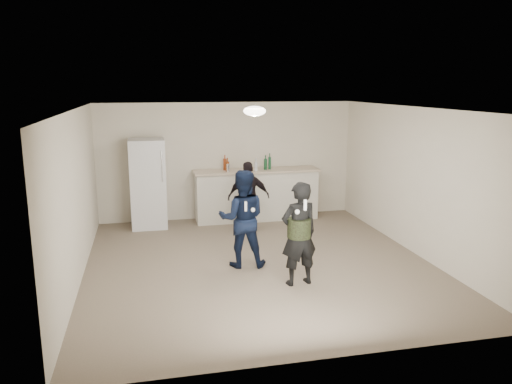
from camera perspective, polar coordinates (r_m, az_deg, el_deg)
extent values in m
plane|color=#6B5B4C|center=(8.25, 0.31, -8.12)|extent=(6.00, 6.00, 0.00)
plane|color=silver|center=(7.75, 0.33, 9.50)|extent=(6.00, 6.00, 0.00)
plane|color=beige|center=(10.80, -3.25, 3.58)|extent=(6.00, 0.00, 6.00)
plane|color=beige|center=(5.12, 7.89, -6.30)|extent=(6.00, 0.00, 6.00)
plane|color=beige|center=(7.78, -19.84, -0.52)|extent=(0.00, 6.00, 6.00)
plane|color=beige|center=(8.92, 17.81, 1.18)|extent=(0.00, 6.00, 6.00)
cube|color=beige|center=(10.72, 0.05, -0.41)|extent=(2.60, 0.56, 1.05)
cube|color=#C1AC95|center=(10.62, 0.05, 2.47)|extent=(2.68, 0.64, 0.04)
cube|color=silver|center=(10.33, -12.24, 0.95)|extent=(0.70, 0.70, 1.80)
cylinder|color=silver|center=(9.90, -10.69, 2.89)|extent=(0.02, 0.02, 0.60)
ellipsoid|color=white|center=(8.04, -0.16, 9.24)|extent=(0.36, 0.36, 0.16)
cylinder|color=silver|center=(10.36, -3.21, 2.79)|extent=(0.08, 0.08, 0.17)
imported|color=#0F1E40|center=(7.92, -1.59, -3.06)|extent=(0.85, 0.72, 1.56)
imported|color=black|center=(7.21, 4.93, -4.78)|extent=(0.61, 0.46, 1.53)
cylinder|color=#263317|center=(7.19, 4.94, -4.12)|extent=(0.34, 0.34, 0.28)
imported|color=black|center=(9.77, -0.84, -0.58)|extent=(0.84, 0.39, 1.40)
cube|color=silver|center=(7.59, -1.20, -1.65)|extent=(0.04, 0.04, 0.15)
sphere|color=white|center=(7.65, -0.36, -2.06)|extent=(0.07, 0.07, 0.07)
cube|color=white|center=(6.86, 5.63, -1.48)|extent=(0.04, 0.04, 0.15)
sphere|color=white|center=(6.88, 4.74, -2.28)|extent=(0.07, 0.07, 0.07)
cylinder|color=silver|center=(10.44, 0.00, 2.93)|extent=(0.07, 0.07, 0.19)
cylinder|color=#154A29|center=(10.66, 1.57, 3.32)|extent=(0.06, 0.06, 0.26)
cylinder|color=maroon|center=(10.36, -3.28, 2.91)|extent=(0.08, 0.08, 0.21)
cylinder|color=#913715|center=(10.54, -3.57, 3.16)|extent=(0.07, 0.07, 0.24)
cylinder|color=#124021|center=(10.61, 1.09, 3.20)|extent=(0.07, 0.07, 0.23)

